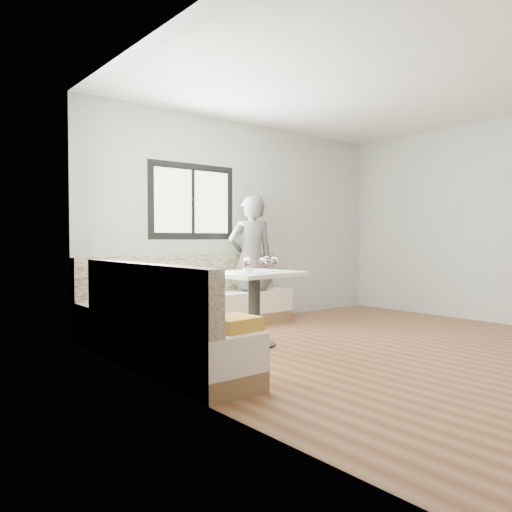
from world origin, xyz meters
The scene contains 10 objects.
room centered at (-0.08, 0.08, 1.41)m, with size 5.01×5.01×2.81m.
banquette centered at (-1.59, 1.62, 0.33)m, with size 2.90×2.80×0.95m.
table centered at (-1.00, 1.07, 0.60)m, with size 1.06×0.88×0.80m.
person centered at (-0.16, 2.19, 0.88)m, with size 0.64×0.42×1.75m, color #514E4B.
olive_ramekin centered at (-1.11, 1.05, 0.82)m, with size 0.11×0.11×0.05m.
wine_glass_a centered at (-1.24, 0.90, 0.92)m, with size 0.08×0.08×0.17m.
wine_glass_b centered at (-1.04, 0.87, 0.92)m, with size 0.08×0.08×0.17m.
wine_glass_c centered at (-0.78, 0.99, 0.92)m, with size 0.08×0.08×0.17m.
wine_glass_d centered at (-1.02, 1.18, 0.92)m, with size 0.08×0.08×0.17m.
wine_glass_e centered at (-0.72, 1.19, 0.92)m, with size 0.08×0.08×0.17m.
Camera 1 is at (-4.38, -3.14, 1.16)m, focal length 35.00 mm.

